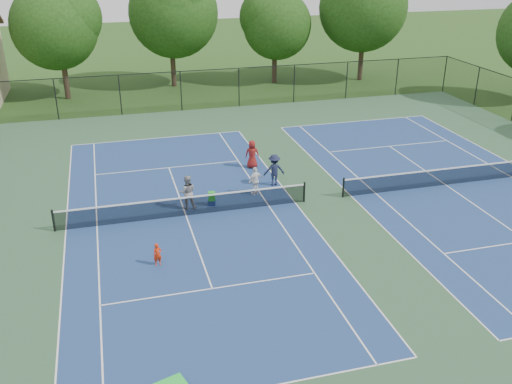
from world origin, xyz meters
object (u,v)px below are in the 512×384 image
object	(u,v)px
tree_back_b	(170,9)
ball_hopper	(212,196)
tree_back_c	(275,20)
tree_back_d	(365,3)
instructor	(187,192)
bystander_a	(255,181)
tree_back_a	(58,23)
bystander_c	(252,154)
bystander_b	(274,170)
ball_crate	(212,203)
child_player	(158,255)

from	to	relation	value
tree_back_b	ball_hopper	xyz separation A→B (m)	(-1.58, -25.17, -6.10)
tree_back_c	tree_back_d	distance (m)	8.17
instructor	ball_hopper	size ratio (longest dim) A/B	3.99
tree_back_b	tree_back_d	bearing A→B (deg)	-6.71
bystander_a	instructor	bearing A→B (deg)	-15.01
tree_back_d	instructor	xyz separation A→B (m)	(-19.77, -23.20, -5.96)
tree_back_a	tree_back_b	distance (m)	9.24
tree_back_c	instructor	bearing A→B (deg)	-115.94
tree_back_d	bystander_c	world-z (taller)	tree_back_d
tree_back_d	bystander_b	world-z (taller)	tree_back_d
instructor	ball_crate	distance (m)	1.39
tree_back_d	child_player	xyz separation A→B (m)	(-21.77, -28.13, -6.34)
tree_back_a	bystander_b	xyz separation A→B (m)	(11.12, -21.57, -5.17)
instructor	bystander_c	world-z (taller)	instructor
tree_back_c	bystander_c	distance (m)	21.65
tree_back_c	tree_back_d	world-z (taller)	tree_back_d
child_player	ball_crate	bearing A→B (deg)	48.17
tree_back_d	ball_hopper	size ratio (longest dim) A/B	23.95
tree_back_d	ball_crate	size ratio (longest dim) A/B	27.88
bystander_b	bystander_c	world-z (taller)	bystander_b
tree_back_a	bystander_c	size ratio (longest dim) A/B	5.62
tree_back_a	bystander_b	bearing A→B (deg)	-62.72
tree_back_d	child_player	world-z (taller)	tree_back_d
bystander_c	tree_back_c	bearing A→B (deg)	-95.92
tree_back_d	bystander_a	size ratio (longest dim) A/B	6.89
tree_back_a	bystander_b	distance (m)	24.81
tree_back_d	ball_crate	distance (m)	30.44
bystander_b	ball_crate	distance (m)	4.10
bystander_a	ball_hopper	distance (m)	2.54
child_player	ball_crate	xyz separation A→B (m)	(3.19, 4.96, -0.34)
instructor	ball_crate	bearing A→B (deg)	-172.12
bystander_c	ball_crate	distance (m)	5.46
tree_back_b	bystander_c	world-z (taller)	tree_back_b
child_player	bystander_a	distance (m)	7.99
tree_back_c	bystander_c	size ratio (longest dim) A/B	5.15
tree_back_c	child_player	size ratio (longest dim) A/B	8.69
ball_crate	tree_back_c	bearing A→B (deg)	66.36
instructor	ball_crate	size ratio (longest dim) A/B	4.64
tree_back_c	ball_hopper	xyz separation A→B (m)	(-10.58, -24.17, -4.99)
child_player	ball_hopper	xyz separation A→B (m)	(3.19, 4.96, 0.01)
child_player	bystander_b	xyz separation A→B (m)	(6.89, 6.56, 0.38)
tree_back_b	tree_back_d	xyz separation A→B (m)	(17.00, -2.00, 0.23)
bystander_a	ball_crate	bearing A→B (deg)	-10.24
tree_back_d	child_player	distance (m)	36.13
tree_back_a	tree_back_b	world-z (taller)	tree_back_b
tree_back_d	ball_crate	world-z (taller)	tree_back_d
tree_back_d	instructor	distance (m)	31.06
bystander_b	ball_hopper	size ratio (longest dim) A/B	4.01
tree_back_d	ball_crate	bearing A→B (deg)	-128.72
ball_crate	child_player	bearing A→B (deg)	-122.74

